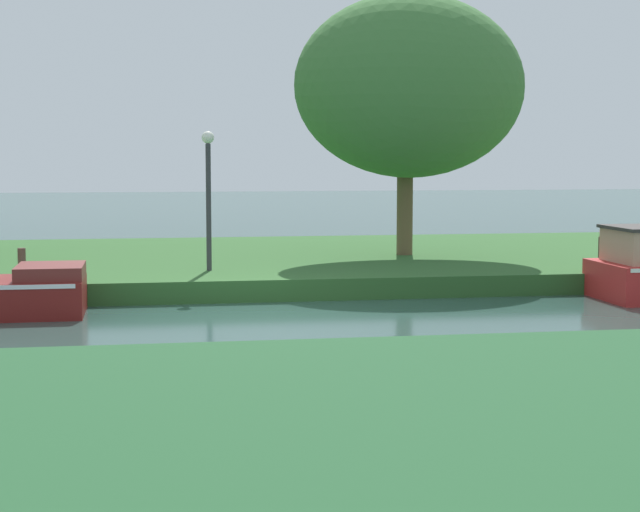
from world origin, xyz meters
name	(u,v)px	position (x,y,z in m)	size (l,w,h in m)	color
ground_plane	(279,320)	(0.00, 0.00, 0.00)	(120.00, 120.00, 0.00)	#2C4A44
riverbank_far	(239,263)	(0.00, 7.00, 0.20)	(72.00, 10.00, 0.40)	#2C5927
riverbank_near	(435,481)	(0.00, -9.00, 0.20)	(72.00, 10.00, 0.40)	#214E2A
willow_tree_centre	(410,86)	(3.68, 5.90, 4.13)	(5.13, 3.21, 5.74)	brown
lamp_post	(208,182)	(-0.87, 3.79, 2.11)	(0.24, 0.24, 2.69)	#333338
mooring_post_near	(601,253)	(6.75, 2.75, 0.72)	(0.12, 0.12, 0.64)	#51352B
mooring_post_far	(22,264)	(-4.27, 2.75, 0.69)	(0.14, 0.14, 0.58)	brown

